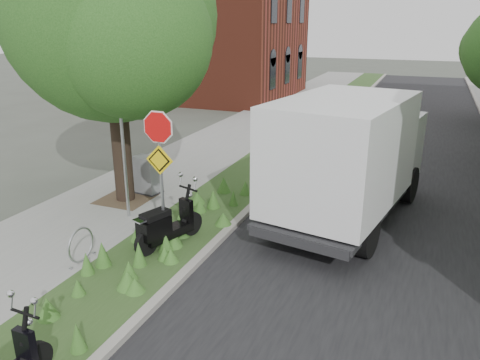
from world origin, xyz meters
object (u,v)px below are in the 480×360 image
at_px(box_truck, 350,153).
at_px(utility_cabinet, 146,175).
at_px(sign_assembly, 160,153).
at_px(scooter_near, 162,229).

xyz_separation_m(box_truck, utility_cabinet, (-5.73, -0.44, -1.16)).
distance_m(sign_assembly, utility_cabinet, 4.09).
xyz_separation_m(sign_assembly, box_truck, (3.40, 3.36, -0.52)).
xyz_separation_m(sign_assembly, utility_cabinet, (-2.33, 2.92, -1.68)).
bearing_deg(sign_assembly, box_truck, 44.60).
relative_size(scooter_near, utility_cabinet, 1.70).
bearing_deg(sign_assembly, scooter_near, 167.64).
height_order(sign_assembly, scooter_near, sign_assembly).
bearing_deg(scooter_near, sign_assembly, -12.36).
relative_size(scooter_near, box_truck, 0.29).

